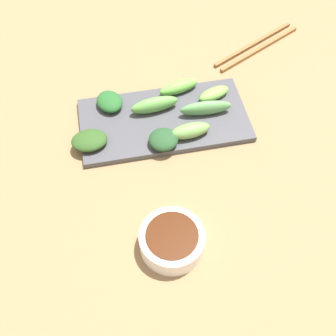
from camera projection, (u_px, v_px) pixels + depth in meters
tabletop at (172, 157)px, 0.77m from camera, size 2.10×2.10×0.02m
sauce_bowl at (172, 240)px, 0.64m from camera, size 0.10×0.10×0.04m
serving_plate at (165, 120)px, 0.80m from camera, size 0.16×0.32×0.01m
broccoli_stalk_0 at (179, 87)px, 0.82m from camera, size 0.04×0.08×0.02m
broccoli_stalk_1 at (206, 108)px, 0.78m from camera, size 0.03×0.10×0.03m
broccoli_stalk_2 at (154, 105)px, 0.79m from camera, size 0.04×0.09×0.03m
broccoli_leafy_3 at (110, 102)px, 0.80m from camera, size 0.07×0.06×0.02m
broccoli_leafy_4 at (89, 140)px, 0.75m from camera, size 0.05×0.07×0.02m
broccoli_stalk_5 at (190, 131)px, 0.76m from camera, size 0.04×0.08×0.03m
broccoli_stalk_6 at (214, 94)px, 0.81m from camera, size 0.05×0.07×0.02m
broccoli_leafy_7 at (163, 139)px, 0.75m from camera, size 0.06×0.06×0.02m
chopsticks at (257, 47)px, 0.92m from camera, size 0.13×0.22×0.01m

